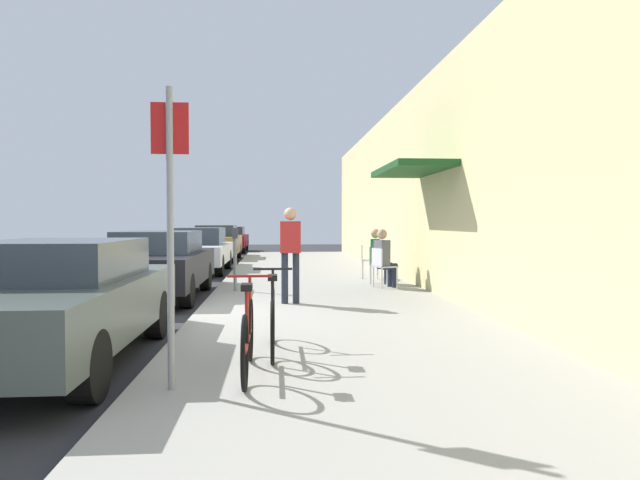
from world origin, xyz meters
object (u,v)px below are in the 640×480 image
(parked_car_0, at_px, (56,299))
(parked_car_2, at_px, (198,249))
(parking_meter, at_px, (235,254))
(bicycle_1, at_px, (273,320))
(parked_car_4, at_px, (229,239))
(parked_car_1, at_px, (158,263))
(cafe_chair_1, at_px, (375,262))
(parked_car_3, at_px, (217,242))
(seated_patron_0, at_px, (384,256))
(pedestrian_standing, at_px, (290,247))
(seated_patron_1, at_px, (378,254))
(cafe_chair_2, at_px, (367,259))
(bicycle_0, at_px, (248,337))
(cafe_chair_0, at_px, (382,265))
(street_sign, at_px, (170,213))

(parked_car_0, xyz_separation_m, parked_car_2, (-0.00, 11.32, -0.00))
(parking_meter, relative_size, bicycle_1, 0.77)
(parked_car_4, height_order, parking_meter, parking_meter)
(parked_car_1, bearing_deg, cafe_chair_1, 15.57)
(parking_meter, xyz_separation_m, bicycle_1, (0.82, -5.69, -0.41))
(parked_car_3, relative_size, parked_car_4, 1.00)
(parked_car_1, bearing_deg, parked_car_4, 90.00)
(parked_car_3, distance_m, parked_car_4, 6.25)
(parked_car_3, xyz_separation_m, seated_patron_0, (4.79, -10.94, 0.07))
(parked_car_0, relative_size, parked_car_2, 1.00)
(seated_patron_0, bearing_deg, bicycle_1, -111.88)
(parked_car_2, distance_m, pedestrian_standing, 8.17)
(seated_patron_1, height_order, cafe_chair_2, seated_patron_1)
(parked_car_4, xyz_separation_m, cafe_chair_2, (4.73, -15.19, -0.07))
(parked_car_1, relative_size, bicycle_0, 2.57)
(seated_patron_0, distance_m, seated_patron_1, 0.79)
(bicycle_0, bearing_deg, cafe_chair_1, 71.39)
(cafe_chair_1, distance_m, seated_patron_1, 0.20)
(parked_car_4, height_order, cafe_chair_0, parked_car_4)
(street_sign, bearing_deg, parking_meter, 89.59)
(parked_car_2, distance_m, bicycle_1, 11.72)
(parked_car_3, distance_m, cafe_chair_0, 11.93)
(bicycle_1, relative_size, seated_patron_1, 1.33)
(parking_meter, relative_size, cafe_chair_2, 1.52)
(parking_meter, bearing_deg, seated_patron_1, 19.13)
(cafe_chair_1, relative_size, pedestrian_standing, 0.51)
(bicycle_0, distance_m, bicycle_1, 0.90)
(parked_car_1, height_order, cafe_chair_1, parked_car_1)
(parking_meter, bearing_deg, seated_patron_0, 5.85)
(seated_patron_0, xyz_separation_m, pedestrian_standing, (-2.13, -2.27, 0.30))
(parked_car_2, xyz_separation_m, seated_patron_0, (4.79, -5.45, 0.10))
(cafe_chair_0, height_order, seated_patron_0, seated_patron_0)
(parking_meter, bearing_deg, parked_car_3, 97.83)
(parked_car_1, height_order, parked_car_2, parked_car_2)
(parked_car_1, distance_m, street_sign, 7.02)
(parked_car_4, relative_size, street_sign, 1.69)
(parking_meter, xyz_separation_m, cafe_chair_2, (3.18, 2.33, -0.26))
(parked_car_1, xyz_separation_m, seated_patron_0, (4.79, 0.52, 0.10))
(parking_meter, distance_m, cafe_chair_1, 3.38)
(street_sign, height_order, cafe_chair_1, street_sign)
(parked_car_1, xyz_separation_m, parked_car_4, (0.00, 17.70, -0.02))
(seated_patron_1, distance_m, cafe_chair_2, 1.22)
(cafe_chair_1, relative_size, seated_patron_1, 0.67)
(parked_car_3, xyz_separation_m, cafe_chair_2, (4.73, -8.94, -0.12))
(bicycle_1, bearing_deg, seated_patron_1, 70.46)
(parked_car_0, distance_m, cafe_chair_1, 8.18)
(cafe_chair_2, xyz_separation_m, pedestrian_standing, (-2.07, -4.27, 0.50))
(parked_car_3, distance_m, pedestrian_standing, 13.48)
(cafe_chair_2, bearing_deg, parked_car_1, -152.04)
(seated_patron_1, bearing_deg, seated_patron_0, -89.95)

